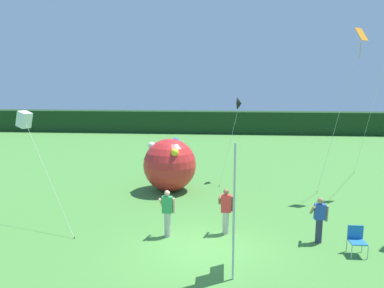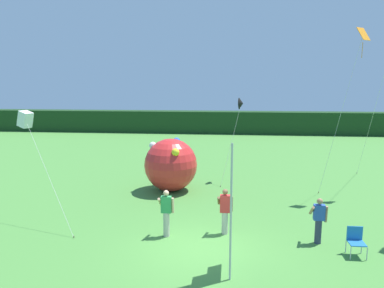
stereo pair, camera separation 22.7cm
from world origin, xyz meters
name	(u,v)px [view 1 (the left image)]	position (x,y,z in m)	size (l,w,h in m)	color
ground_plane	(202,249)	(0.00, 0.00, 0.00)	(120.00, 120.00, 0.00)	#478438
distant_treeline	(219,122)	(0.00, 29.45, 1.21)	(80.00, 2.40, 2.41)	#193819
banner_flag	(234,212)	(0.95, -1.46, 1.82)	(0.06, 1.03, 3.80)	#B7B7BC
person_near_banner	(319,219)	(3.90, 0.91, 0.83)	(0.55, 0.48, 1.57)	#2D334C
person_mid_field	(226,210)	(0.75, 1.38, 0.88)	(0.55, 0.48, 1.66)	#B7B2A3
person_far_left	(167,212)	(-1.29, 0.94, 0.90)	(0.55, 0.48, 1.68)	#B7B2A3
inflatable_balloon	(170,165)	(-2.05, 6.56, 1.33)	(2.65, 2.65, 2.65)	red
folding_chair	(357,238)	(4.86, 0.14, 0.51)	(0.51, 0.51, 0.89)	#BCBCC1
kite_white_box_0	(24,120)	(-7.24, 2.60, 3.92)	(3.12, 2.48, 4.29)	brown
kite_orange_diamond_1	(358,47)	(6.62, 6.43, 6.96)	(1.77, 0.79, 7.84)	brown
kite_black_delta_4	(239,104)	(1.45, 9.10, 4.27)	(1.23, 1.98, 4.62)	brown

